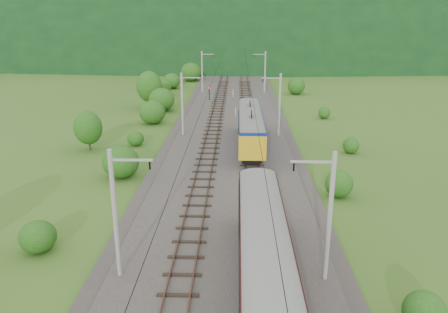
{
  "coord_description": "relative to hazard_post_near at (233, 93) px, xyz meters",
  "views": [
    {
      "loc": [
        0.86,
        -22.76,
        15.51
      ],
      "look_at": [
        -0.36,
        16.14,
        2.6
      ],
      "focal_mm": 35.0,
      "sensor_mm": 36.0,
      "label": 1
    }
  ],
  "objects": [
    {
      "name": "hazard_post_near",
      "position": [
        0.0,
        0.0,
        0.0
      ],
      "size": [
        0.15,
        0.15,
        1.44
      ],
      "primitive_type": "cylinder",
      "color": "red",
      "rests_on": "railbed"
    },
    {
      "name": "vegetation_right",
      "position": [
        11.21,
        -46.95,
        0.31
      ],
      "size": [
        6.67,
        106.65,
        3.1
      ],
      "color": "#164E15",
      "rests_on": "ground"
    },
    {
      "name": "hazard_post_far",
      "position": [
        0.59,
        -16.39,
        -0.02
      ],
      "size": [
        0.15,
        0.15,
        1.39
      ],
      "primitive_type": "cylinder",
      "color": "red",
      "rests_on": "railbed"
    },
    {
      "name": "track_left",
      "position": [
        -2.39,
        -48.95,
        -0.65
      ],
      "size": [
        2.4,
        220.0,
        0.27
      ],
      "color": "#502E22",
      "rests_on": "railbed"
    },
    {
      "name": "catenary_left",
      "position": [
        -6.11,
        -26.95,
        3.48
      ],
      "size": [
        2.54,
        192.28,
        8.0
      ],
      "color": "gray",
      "rests_on": "railbed"
    },
    {
      "name": "railbed",
      "position": [
        0.01,
        -48.95,
        -0.87
      ],
      "size": [
        14.0,
        220.0,
        0.3
      ],
      "primitive_type": "cube",
      "color": "#38332D",
      "rests_on": "ground"
    },
    {
      "name": "catenary_right",
      "position": [
        6.13,
        -26.95,
        3.48
      ],
      "size": [
        2.54,
        192.28,
        8.0
      ],
      "color": "gray",
      "rests_on": "railbed"
    },
    {
      "name": "signal",
      "position": [
        -4.26,
        -3.3,
        0.64
      ],
      "size": [
        0.26,
        0.26,
        2.31
      ],
      "color": "black",
      "rests_on": "railbed"
    },
    {
      "name": "overhead_wires",
      "position": [
        0.01,
        -48.95,
        6.08
      ],
      "size": [
        4.83,
        198.0,
        0.03
      ],
      "color": "black",
      "rests_on": "ground"
    },
    {
      "name": "vegetation_left",
      "position": [
        -13.98,
        -29.78,
        1.36
      ],
      "size": [
        13.83,
        146.43,
        6.28
      ],
      "color": "#164E15",
      "rests_on": "ground"
    },
    {
      "name": "mountain_ridge",
      "position": [
        -119.99,
        241.05,
        -1.02
      ],
      "size": [
        336.0,
        280.0,
        132.0
      ],
      "primitive_type": "ellipsoid",
      "color": "black",
      "rests_on": "ground"
    },
    {
      "name": "ground",
      "position": [
        0.01,
        -58.95,
        -1.02
      ],
      "size": [
        600.0,
        600.0,
        0.0
      ],
      "primitive_type": "plane",
      "color": "#2E571B",
      "rests_on": "ground"
    },
    {
      "name": "track_right",
      "position": [
        2.41,
        -48.95,
        -0.65
      ],
      "size": [
        2.4,
        220.0,
        0.27
      ],
      "color": "#502E22",
      "rests_on": "railbed"
    },
    {
      "name": "mountain_main",
      "position": [
        0.01,
        201.05,
        -1.02
      ],
      "size": [
        504.0,
        360.0,
        244.0
      ],
      "primitive_type": "ellipsoid",
      "color": "black",
      "rests_on": "ground"
    }
  ]
}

